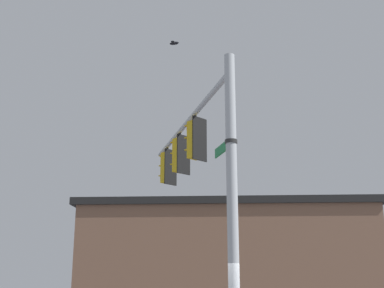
# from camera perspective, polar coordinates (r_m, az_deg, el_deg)

# --- Properties ---
(signal_pole) EXTENTS (0.24, 0.24, 7.13)m
(signal_pole) POSITION_cam_1_polar(r_m,az_deg,el_deg) (10.91, 4.50, -7.44)
(signal_pole) COLOR #ADB2B7
(signal_pole) RESTS_ON ground
(mast_arm) EXTENTS (4.09, 6.90, 0.14)m
(mast_arm) POSITION_cam_1_polar(r_m,az_deg,el_deg) (15.31, -0.62, 2.28)
(mast_arm) COLOR #ADB2B7
(traffic_light_nearest_pole) EXTENTS (0.54, 0.49, 1.31)m
(traffic_light_nearest_pole) POSITION_cam_1_polar(r_m,az_deg,el_deg) (14.19, 0.30, 0.46)
(traffic_light_nearest_pole) COLOR black
(traffic_light_mid_inner) EXTENTS (0.54, 0.49, 1.31)m
(traffic_light_mid_inner) POSITION_cam_1_polar(r_m,az_deg,el_deg) (15.89, -1.42, -1.26)
(traffic_light_mid_inner) COLOR black
(traffic_light_mid_outer) EXTENTS (0.54, 0.49, 1.31)m
(traffic_light_mid_outer) POSITION_cam_1_polar(r_m,az_deg,el_deg) (17.61, -2.80, -2.64)
(traffic_light_mid_outer) COLOR black
(street_name_sign) EXTENTS (0.72, 1.13, 0.22)m
(street_name_sign) POSITION_cam_1_polar(r_m,az_deg,el_deg) (11.52, 3.79, -0.18)
(street_name_sign) COLOR #147238
(bird_flying) EXTENTS (0.40, 0.31, 0.13)m
(bird_flying) POSITION_cam_1_polar(r_m,az_deg,el_deg) (16.19, -1.97, 11.08)
(bird_flying) COLOR black
(storefront_building) EXTENTS (13.27, 13.78, 5.51)m
(storefront_building) POSITION_cam_1_polar(r_m,az_deg,el_deg) (23.67, 3.90, -13.58)
(storefront_building) COLOR brown
(storefront_building) RESTS_ON ground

